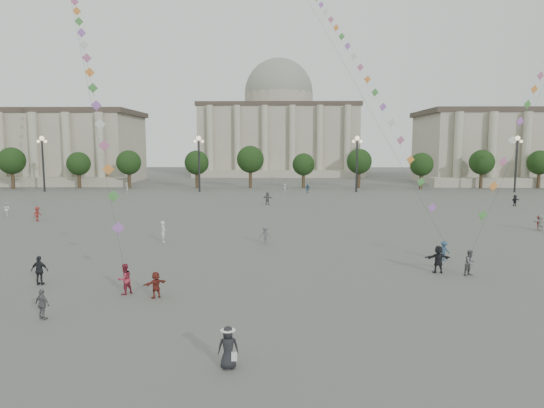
{
  "coord_description": "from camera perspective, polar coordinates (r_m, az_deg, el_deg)",
  "views": [
    {
      "loc": [
        0.42,
        -22.29,
        8.73
      ],
      "look_at": [
        -0.14,
        12.0,
        4.62
      ],
      "focal_mm": 32.0,
      "sensor_mm": 36.0,
      "label": 1
    }
  ],
  "objects": [
    {
      "name": "ground",
      "position": [
        23.94,
        -0.14,
        -14.56
      ],
      "size": [
        360.0,
        360.0,
        0.0
      ],
      "primitive_type": "plane",
      "color": "#5C5956",
      "rests_on": "ground"
    },
    {
      "name": "hall_central",
      "position": [
        151.61,
        0.79,
        8.91
      ],
      "size": [
        48.3,
        34.3,
        35.5
      ],
      "color": "#A39A89",
      "rests_on": "ground"
    },
    {
      "name": "tree_row",
      "position": [
        100.34,
        0.7,
        4.93
      ],
      "size": [
        137.12,
        5.12,
        8.0
      ],
      "color": "#36271B",
      "rests_on": "ground"
    },
    {
      "name": "lamp_post_far_west",
      "position": [
        102.87,
        -25.39,
        5.41
      ],
      "size": [
        2.0,
        0.9,
        10.65
      ],
      "color": "#262628",
      "rests_on": "ground"
    },
    {
      "name": "lamp_post_mid_west",
      "position": [
        93.58,
        -8.59,
        5.91
      ],
      "size": [
        2.0,
        0.9,
        10.65
      ],
      "color": "#262628",
      "rests_on": "ground"
    },
    {
      "name": "lamp_post_mid_east",
      "position": [
        93.44,
        9.97,
        5.88
      ],
      "size": [
        2.0,
        0.9,
        10.65
      ],
      "color": "#262628",
      "rests_on": "ground"
    },
    {
      "name": "lamp_post_far_east",
      "position": [
        102.5,
        26.84,
        5.33
      ],
      "size": [
        2.0,
        0.9,
        10.65
      ],
      "color": "#262628",
      "rests_on": "ground"
    },
    {
      "name": "person_crowd_0",
      "position": [
        90.78,
        4.19,
        1.84
      ],
      "size": [
        1.08,
        0.72,
        1.71
      ],
      "primitive_type": "imported",
      "rotation": [
        0.0,
        0.0,
        0.33
      ],
      "color": "#335473",
      "rests_on": "ground"
    },
    {
      "name": "person_crowd_1",
      "position": [
        68.51,
        -28.72,
        -0.58
      ],
      "size": [
        1.08,
        1.0,
        1.79
      ],
      "primitive_type": "imported",
      "rotation": [
        0.0,
        0.0,
        2.67
      ],
      "color": "white",
      "rests_on": "ground"
    },
    {
      "name": "person_crowd_2",
      "position": [
        62.87,
        -25.87,
        -1.05
      ],
      "size": [
        0.97,
        1.26,
        1.72
      ],
      "primitive_type": "imported",
      "rotation": [
        0.0,
        0.0,
        1.23
      ],
      "color": "maroon",
      "rests_on": "ground"
    },
    {
      "name": "person_crowd_3",
      "position": [
        35.59,
        18.98,
        -6.16
      ],
      "size": [
        1.8,
        0.63,
        1.92
      ],
      "primitive_type": "imported",
      "rotation": [
        0.0,
        0.0,
        3.18
      ],
      "color": "black",
      "rests_on": "ground"
    },
    {
      "name": "person_crowd_4",
      "position": [
        89.54,
        1.52,
        1.82
      ],
      "size": [
        1.73,
        1.33,
        1.82
      ],
      "primitive_type": "imported",
      "rotation": [
        0.0,
        0.0,
        3.68
      ],
      "color": "white",
      "rests_on": "ground"
    },
    {
      "name": "person_crowd_6",
      "position": [
        43.47,
        -0.8,
        -3.65
      ],
      "size": [
        1.17,
        0.82,
        1.64
      ],
      "primitive_type": "imported",
      "rotation": [
        0.0,
        0.0,
        6.06
      ],
      "color": "#5E5E62",
      "rests_on": "ground"
    },
    {
      "name": "person_crowd_7",
      "position": [
        57.35,
        29.06,
        -1.94
      ],
      "size": [
        1.65,
        0.92,
        1.69
      ],
      "primitive_type": "imported",
      "rotation": [
        0.0,
        0.0,
        2.86
      ],
      "color": "beige",
      "rests_on": "ground"
    },
    {
      "name": "person_crowd_8",
      "position": [
        57.74,
        28.92,
        -1.95
      ],
      "size": [
        1.12,
        1.1,
        1.54
      ],
      "primitive_type": "imported",
      "rotation": [
        0.0,
        0.0,
        0.75
      ],
      "color": "maroon",
      "rests_on": "ground"
    },
    {
      "name": "person_crowd_9",
      "position": [
        79.18,
        26.68,
        0.38
      ],
      "size": [
        1.61,
        1.13,
        1.67
      ],
      "primitive_type": "imported",
      "rotation": [
        0.0,
        0.0,
        0.46
      ],
      "color": "black",
      "rests_on": "ground"
    },
    {
      "name": "person_crowd_10",
      "position": [
        94.65,
        -16.67,
        1.8
      ],
      "size": [
        0.67,
        0.78,
        1.8
      ],
      "primitive_type": "imported",
      "rotation": [
        0.0,
        0.0,
        2.02
      ],
      "color": "#B8B9B5",
      "rests_on": "ground"
    },
    {
      "name": "person_crowd_12",
      "position": [
        72.51,
        -0.53,
        0.68
      ],
      "size": [
        1.78,
        1.47,
        1.91
      ],
      "primitive_type": "imported",
      "rotation": [
        0.0,
        0.0,
        2.54
      ],
      "color": "slate",
      "rests_on": "ground"
    },
    {
      "name": "person_crowd_13",
      "position": [
        45.33,
        -12.66,
        -3.19
      ],
      "size": [
        0.66,
        0.82,
        1.95
      ],
      "primitive_type": "imported",
      "rotation": [
        0.0,
        0.0,
        1.88
      ],
      "color": "silver",
      "rests_on": "ground"
    },
    {
      "name": "tourist_1",
      "position": [
        34.13,
        -25.66,
        -7.06
      ],
      "size": [
        1.11,
        0.5,
        1.86
      ],
      "primitive_type": "imported",
      "rotation": [
        0.0,
        0.0,
        3.1
      ],
      "color": "black",
      "rests_on": "ground"
    },
    {
      "name": "tourist_2",
      "position": [
        29.12,
        -13.5,
        -9.22
      ],
      "size": [
        1.38,
        1.28,
        1.54
      ],
      "primitive_type": "imported",
      "rotation": [
        0.0,
        0.0,
        3.85
      ],
      "color": "maroon",
      "rests_on": "ground"
    },
    {
      "name": "tourist_3",
      "position": [
        27.52,
        -25.41,
        -10.61
      ],
      "size": [
        1.01,
        0.73,
        1.59
      ],
      "primitive_type": "imported",
      "rotation": [
        0.0,
        0.0,
        2.72
      ],
      "color": "slate",
      "rests_on": "ground"
    },
    {
      "name": "kite_flyer_0",
      "position": [
        30.25,
        -16.94,
        -8.44
      ],
      "size": [
        1.09,
        1.13,
        1.83
      ],
      "primitive_type": "imported",
      "rotation": [
        0.0,
        0.0,
        4.05
      ],
      "color": "#98293C",
      "rests_on": "ground"
    },
    {
      "name": "kite_flyer_1",
      "position": [
        39.46,
        19.57,
        -5.22
      ],
      "size": [
        1.11,
        0.85,
        1.52
      ],
      "primitive_type": "imported",
      "rotation": [
        0.0,
        0.0,
        0.33
      ],
      "color": "navy",
      "rests_on": "ground"
    },
    {
      "name": "kite_flyer_2",
      "position": [
        35.6,
        22.28,
        -6.42
      ],
      "size": [
        1.08,
        1.0,
        1.77
      ],
      "primitive_type": "imported",
      "rotation": [
        0.0,
        0.0,
        0.51
      ],
      "color": "#5B5C60",
      "rests_on": "ground"
    },
    {
      "name": "hat_person",
      "position": [
        19.93,
        -5.17,
        -16.37
      ],
      "size": [
        0.9,
        0.65,
        1.7
      ],
      "color": "black",
      "rests_on": "ground"
    },
    {
      "name": "kite_train_west",
      "position": [
        54.81,
        -22.27,
        20.97
      ],
      "size": [
        21.34,
        39.99,
        59.99
      ],
      "color": "#3F3F3F",
      "rests_on": "ground"
    },
    {
      "name": "kite_train_mid",
      "position": [
        66.03,
        6.08,
        21.32
      ],
      "size": [
        14.05,
        51.14,
        69.37
      ],
      "color": "#3F3F3F",
      "rests_on": "ground"
    }
  ]
}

